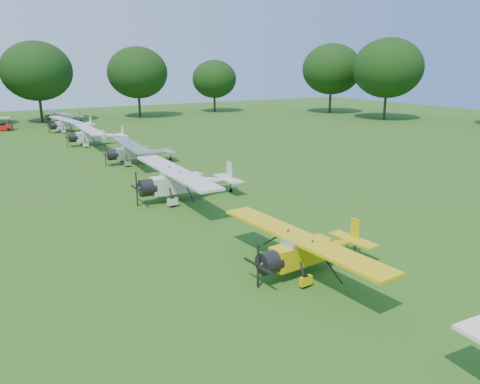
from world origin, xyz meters
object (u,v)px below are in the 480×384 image
Objects in this scene: aircraft_4 at (137,151)px; aircraft_6 at (70,123)px; golf_cart at (3,126)px; aircraft_5 at (95,134)px; aircraft_3 at (184,180)px; aircraft_7 at (62,116)px; aircraft_2 at (309,247)px.

aircraft_4 is 25.96m from aircraft_6.
aircraft_4 is 33.21m from golf_cart.
golf_cart is at bearing 115.14° from aircraft_5.
aircraft_3 is at bearing -90.92° from aircraft_4.
aircraft_7 is (-0.39, 37.37, -0.10)m from aircraft_4.
aircraft_6 is 10.03m from golf_cart.
aircraft_5 is (-0.07, 40.31, 0.09)m from aircraft_2.
golf_cart is at bearing 101.04° from aircraft_3.
aircraft_2 is 27.65m from aircraft_4.
golf_cart is (-8.09, 5.90, -0.53)m from aircraft_6.
aircraft_7 is at bearing 94.24° from aircraft_4.
aircraft_7 is (0.97, 11.45, -0.04)m from aircraft_6.
aircraft_4 is at bearing -83.98° from aircraft_5.
aircraft_4 is at bearing 83.52° from aircraft_2.
aircraft_5 is 20.94m from golf_cart.
aircraft_4 is 37.38m from aircraft_7.
aircraft_4 is (0.96, 27.63, 0.05)m from aircraft_2.
golf_cart is at bearing 110.19° from aircraft_4.
aircraft_3 is 51.09m from aircraft_7.
aircraft_6 is at bearing -19.63° from golf_cart.
aircraft_3 is (-0.13, 13.92, 0.22)m from aircraft_2.
aircraft_5 is at bearing 85.60° from aircraft_2.
aircraft_6 is (-0.34, 13.25, -0.10)m from aircraft_5.
aircraft_5 reaches higher than aircraft_7.
aircraft_5 reaches higher than aircraft_2.
aircraft_3 is 26.38m from aircraft_5.
aircraft_2 is 40.31m from aircraft_5.
aircraft_5 is 1.12× the size of aircraft_7.
aircraft_2 is 1.04× the size of aircraft_7.
aircraft_6 is at bearing -102.73° from aircraft_7.
golf_cart is (-9.07, -5.54, -0.49)m from aircraft_7.
aircraft_3 is 4.80× the size of golf_cart.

